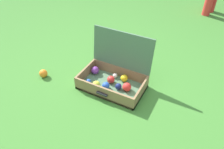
# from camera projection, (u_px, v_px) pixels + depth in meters

# --- Properties ---
(ground_plane) EXTENTS (16.00, 16.00, 0.00)m
(ground_plane) POSITION_uv_depth(u_px,v_px,m) (101.00, 87.00, 2.13)
(ground_plane) COLOR #3D7A2D
(open_suitcase) EXTENTS (0.61, 0.44, 0.50)m
(open_suitcase) POSITION_uv_depth(u_px,v_px,m) (114.00, 75.00, 2.10)
(open_suitcase) COLOR #4C7051
(open_suitcase) RESTS_ON ground
(stray_ball_on_grass) EXTENTS (0.08, 0.08, 0.08)m
(stray_ball_on_grass) POSITION_uv_depth(u_px,v_px,m) (43.00, 73.00, 2.23)
(stray_ball_on_grass) COLOR orange
(stray_ball_on_grass) RESTS_ON ground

